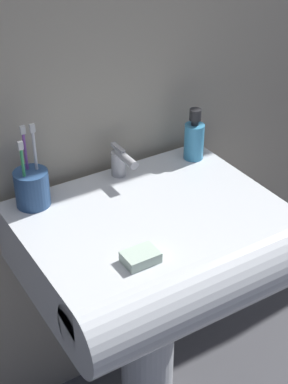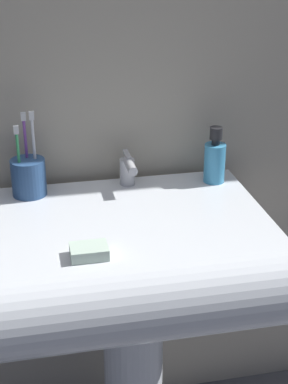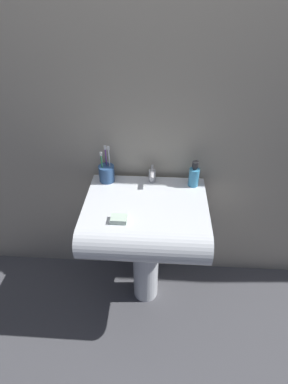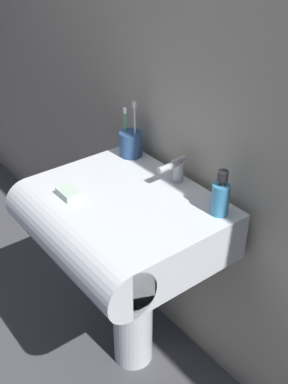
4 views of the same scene
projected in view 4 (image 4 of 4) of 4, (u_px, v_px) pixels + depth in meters
The scene contains 8 objects.
ground_plane at pixel (133, 355), 1.93m from camera, with size 6.00×6.00×0.00m, color #4C4C51.
wall_back at pixel (199, 42), 1.43m from camera, with size 5.00×0.05×2.40m, color #B7AD99.
sink_pedestal at pixel (132, 301), 1.77m from camera, with size 0.15×0.15×0.60m, color white.
sink_basin at pixel (116, 223), 1.54m from camera, with size 0.61×0.52×0.16m.
faucet at pixel (176, 170), 1.58m from camera, with size 0.04×0.11×0.08m.
toothbrush_cup at pixel (131, 143), 1.74m from camera, with size 0.08×0.08×0.21m.
soap_bottle at pixel (221, 197), 1.41m from camera, with size 0.05×0.05×0.15m.
bar_soap at pixel (69, 193), 1.52m from camera, with size 0.08×0.05×0.02m, color silver.
Camera 4 is at (1.05, -0.76, 1.58)m, focal length 45.00 mm.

